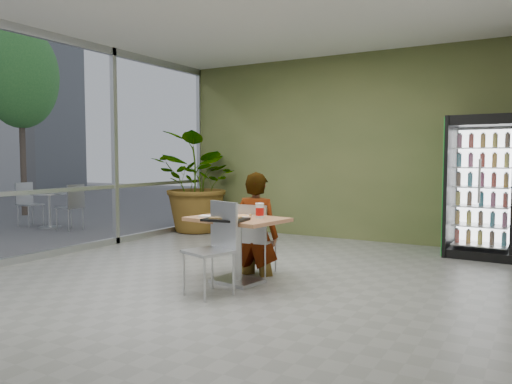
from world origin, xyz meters
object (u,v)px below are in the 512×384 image
Objects in this scene: chair_far at (255,234)px; beverage_fridge at (482,187)px; dining_table at (237,236)px; chair_near at (216,240)px; soda_cup at (260,211)px; seated_woman at (256,236)px; cafeteria_tray at (226,219)px; potted_plant at (200,182)px.

beverage_fridge reaches higher than chair_far.
chair_near reaches higher than dining_table.
soda_cup is (0.20, 0.56, 0.27)m from chair_near.
chair_far is 0.43× the size of beverage_fridge.
soda_cup is at bearing 119.34° from seated_woman.
cafeteria_tray is (0.04, -0.31, 0.23)m from dining_table.
chair_far is 0.89× the size of chair_near.
chair_far is 0.56× the size of seated_woman.
dining_table is 0.50m from chair_near.
soda_cup reaches higher than cafeteria_tray.
cafeteria_tray is 0.22× the size of beverage_fridge.
potted_plant is (-2.64, 2.45, 0.48)m from seated_woman.
soda_cup is at bearing -44.41° from potted_plant.
beverage_fridge is (1.99, 2.93, 0.18)m from soda_cup.
dining_table is 2.55× the size of cafeteria_tray.
cafeteria_tray is 4.22m from potted_plant.
dining_table is 3.98m from potted_plant.
beverage_fridge reaches higher than soda_cup.
dining_table is at bearing 87.83° from seated_woman.
chair_near is at bearing -51.59° from potted_plant.
soda_cup is (0.27, -0.36, 0.33)m from chair_far.
seated_woman reaches higher than chair_far.
beverage_fridge is (2.24, 3.00, 0.47)m from dining_table.
cafeteria_tray is at bearing 109.65° from chair_near.
chair_near is at bearing -84.36° from dining_table.
soda_cup is 0.44m from cafeteria_tray.
chair_near is at bearing 89.22° from seated_woman.
chair_near is 5.71× the size of soda_cup.
beverage_fridge is at bearing 56.41° from cafeteria_tray.
chair_near is 0.27m from cafeteria_tray.
chair_near is 0.97m from seated_woman.
seated_woman is at bearing -42.90° from potted_plant.
dining_table is 0.73× the size of seated_woman.
beverage_fridge is at bearing 53.26° from dining_table.
potted_plant is (-4.90, -0.07, -0.05)m from beverage_fridge.
chair_near is 4.38m from potted_plant.
chair_far is 0.05m from seated_woman.
potted_plant is (-2.71, 3.23, 0.19)m from cafeteria_tray.
chair_far is at bearing 94.62° from cafeteria_tray.
chair_near is at bearing -119.53° from beverage_fridge.
chair_near is at bearing -109.84° from soda_cup.
chair_near is 0.48× the size of beverage_fridge.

